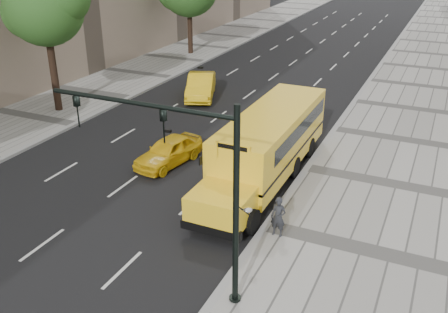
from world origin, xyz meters
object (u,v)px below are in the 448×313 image
at_px(tree_b, 45,6).
at_px(pedestrian, 278,217).
at_px(school_bus, 270,140).
at_px(taxi_far, 201,86).
at_px(taxi_near, 169,151).
at_px(traffic_signal, 191,175).

height_order(tree_b, pedestrian, tree_b).
xyz_separation_m(school_bus, taxi_far, (-8.25, 9.22, -0.96)).
relative_size(taxi_near, traffic_signal, 0.61).
xyz_separation_m(taxi_near, taxi_far, (-3.42, 10.08, 0.13)).
bearing_deg(taxi_near, taxi_far, 118.52).
bearing_deg(taxi_far, traffic_signal, -85.51).
xyz_separation_m(school_bus, traffic_signal, (0.69, -8.69, 2.33)).
xyz_separation_m(tree_b, taxi_near, (10.09, -3.73, -5.79)).
bearing_deg(tree_b, traffic_signal, -36.54).
xyz_separation_m(tree_b, taxi_far, (6.67, 6.35, -5.66)).
bearing_deg(traffic_signal, tree_b, 143.46).
relative_size(tree_b, pedestrian, 5.64).
height_order(tree_b, taxi_far, tree_b).
distance_m(pedestrian, traffic_signal, 5.21).
height_order(tree_b, school_bus, tree_b).
relative_size(school_bus, taxi_far, 2.38).
bearing_deg(taxi_far, taxi_near, -93.27).
relative_size(taxi_near, pedestrian, 2.53).
bearing_deg(taxi_near, tree_b, 169.47).
xyz_separation_m(taxi_far, traffic_signal, (8.94, -17.91, 3.29)).
height_order(taxi_near, taxi_far, taxi_far).
bearing_deg(taxi_near, pedestrian, -19.87).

